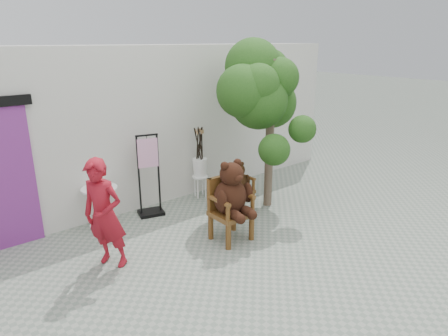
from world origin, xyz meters
The scene contains 9 objects.
ground_plane centered at (0.00, 0.00, 0.00)m, with size 60.00×60.00×0.00m, color gray.
back_wall centered at (0.00, 3.10, 1.50)m, with size 9.00×1.00×3.00m, color silver.
chair_big centered at (-0.08, 0.56, 0.75)m, with size 0.66×0.70×1.34m.
chair_small centered at (0.78, 1.37, 0.55)m, with size 0.49×0.51×0.94m.
person centered at (-1.97, 1.00, 0.82)m, with size 0.60×0.39×1.64m, color maroon.
cafe_table centered at (-1.49, 2.35, 0.44)m, with size 0.60×0.60×0.70m.
display_stand centered at (-0.59, 2.24, 0.58)m, with size 0.53×0.46×1.51m.
stool_bucket centered at (0.62, 2.35, 0.64)m, with size 0.32×0.32×1.46m.
tree centered at (1.33, 1.38, 2.22)m, with size 1.80×1.80×3.13m.
Camera 1 is at (-3.88, -3.86, 3.09)m, focal length 32.00 mm.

